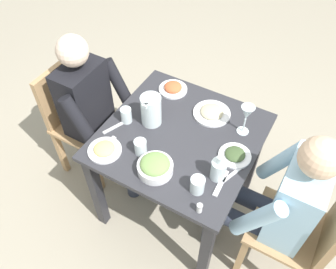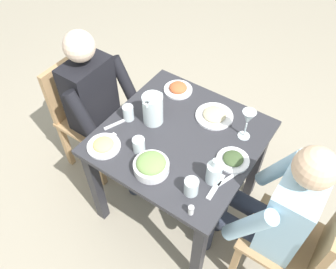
{
  "view_description": "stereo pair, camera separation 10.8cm",
  "coord_description": "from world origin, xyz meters",
  "px_view_note": "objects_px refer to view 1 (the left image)",
  "views": [
    {
      "loc": [
        -1.16,
        -0.58,
        2.23
      ],
      "look_at": [
        -0.04,
        0.06,
        0.76
      ],
      "focal_mm": 36.7,
      "sensor_mm": 36.0,
      "label": 1
    },
    {
      "loc": [
        -1.1,
        -0.67,
        2.23
      ],
      "look_at": [
        -0.04,
        0.06,
        0.76
      ],
      "focal_mm": 36.7,
      "sensor_mm": 36.0,
      "label": 2
    }
  ],
  "objects_px": {
    "wine_glass": "(247,114)",
    "water_glass_far_left": "(197,185)",
    "plate_dolmas": "(235,155)",
    "water_glass_by_pitcher": "(126,115)",
    "dining_table": "(180,149)",
    "diner_far": "(97,111)",
    "plate_fries": "(105,149)",
    "chair_far": "(77,116)",
    "water_pitcher": "(151,110)",
    "chair_near": "(306,232)",
    "salt_shaker": "(200,208)",
    "diner_near": "(275,201)",
    "plate_rice_curry": "(173,88)",
    "salad_bowl": "(155,166)",
    "plate_beans": "(212,112)",
    "oil_carafe": "(218,170)",
    "water_glass_near_left": "(140,147)"
  },
  "relations": [
    {
      "from": "water_pitcher",
      "to": "plate_fries",
      "type": "distance_m",
      "value": 0.35
    },
    {
      "from": "chair_far",
      "to": "plate_fries",
      "type": "height_order",
      "value": "chair_far"
    },
    {
      "from": "diner_far",
      "to": "oil_carafe",
      "type": "distance_m",
      "value": 0.94
    },
    {
      "from": "diner_near",
      "to": "diner_far",
      "type": "bearing_deg",
      "value": 86.64
    },
    {
      "from": "chair_far",
      "to": "water_pitcher",
      "type": "bearing_deg",
      "value": -88.52
    },
    {
      "from": "chair_far",
      "to": "chair_near",
      "type": "bearing_deg",
      "value": -92.52
    },
    {
      "from": "plate_dolmas",
      "to": "plate_fries",
      "type": "relative_size",
      "value": 0.95
    },
    {
      "from": "diner_far",
      "to": "plate_beans",
      "type": "distance_m",
      "value": 0.75
    },
    {
      "from": "dining_table",
      "to": "water_glass_by_pitcher",
      "type": "distance_m",
      "value": 0.38
    },
    {
      "from": "diner_near",
      "to": "plate_beans",
      "type": "relative_size",
      "value": 5.21
    },
    {
      "from": "plate_dolmas",
      "to": "wine_glass",
      "type": "relative_size",
      "value": 0.91
    },
    {
      "from": "chair_far",
      "to": "water_pitcher",
      "type": "height_order",
      "value": "water_pitcher"
    },
    {
      "from": "chair_far",
      "to": "plate_rice_curry",
      "type": "relative_size",
      "value": 4.8
    },
    {
      "from": "plate_fries",
      "to": "water_pitcher",
      "type": "bearing_deg",
      "value": -18.36
    },
    {
      "from": "diner_near",
      "to": "plate_rice_curry",
      "type": "height_order",
      "value": "diner_near"
    },
    {
      "from": "plate_rice_curry",
      "to": "chair_far",
      "type": "bearing_deg",
      "value": 118.56
    },
    {
      "from": "water_glass_far_left",
      "to": "chair_far",
      "type": "bearing_deg",
      "value": 75.47
    },
    {
      "from": "plate_dolmas",
      "to": "water_glass_by_pitcher",
      "type": "height_order",
      "value": "water_glass_by_pitcher"
    },
    {
      "from": "diner_near",
      "to": "wine_glass",
      "type": "bearing_deg",
      "value": 48.01
    },
    {
      "from": "salt_shaker",
      "to": "chair_near",
      "type": "bearing_deg",
      "value": -59.1
    },
    {
      "from": "diner_far",
      "to": "plate_beans",
      "type": "height_order",
      "value": "diner_far"
    },
    {
      "from": "diner_far",
      "to": "water_glass_by_pitcher",
      "type": "xyz_separation_m",
      "value": [
        -0.05,
        -0.28,
        0.15
      ]
    },
    {
      "from": "chair_near",
      "to": "salt_shaker",
      "type": "xyz_separation_m",
      "value": [
        -0.3,
        0.51,
        0.28
      ]
    },
    {
      "from": "dining_table",
      "to": "salad_bowl",
      "type": "xyz_separation_m",
      "value": [
        -0.29,
        -0.01,
        0.17
      ]
    },
    {
      "from": "water_glass_far_left",
      "to": "oil_carafe",
      "type": "xyz_separation_m",
      "value": [
        0.13,
        -0.05,
        0.01
      ]
    },
    {
      "from": "water_glass_near_left",
      "to": "salt_shaker",
      "type": "distance_m",
      "value": 0.47
    },
    {
      "from": "water_glass_far_left",
      "to": "water_glass_near_left",
      "type": "relative_size",
      "value": 1.04
    },
    {
      "from": "diner_near",
      "to": "wine_glass",
      "type": "distance_m",
      "value": 0.49
    },
    {
      "from": "salad_bowl",
      "to": "plate_beans",
      "type": "bearing_deg",
      "value": -8.56
    },
    {
      "from": "chair_far",
      "to": "plate_dolmas",
      "type": "bearing_deg",
      "value": -89.21
    },
    {
      "from": "water_pitcher",
      "to": "salt_shaker",
      "type": "xyz_separation_m",
      "value": [
        -0.39,
        -0.51,
        -0.07
      ]
    },
    {
      "from": "plate_dolmas",
      "to": "plate_rice_curry",
      "type": "height_order",
      "value": "plate_rice_curry"
    },
    {
      "from": "water_glass_near_left",
      "to": "wine_glass",
      "type": "xyz_separation_m",
      "value": [
        0.42,
        -0.43,
        0.1
      ]
    },
    {
      "from": "water_pitcher",
      "to": "plate_fries",
      "type": "relative_size",
      "value": 1.02
    },
    {
      "from": "chair_near",
      "to": "diner_near",
      "type": "relative_size",
      "value": 0.75
    },
    {
      "from": "dining_table",
      "to": "plate_fries",
      "type": "distance_m",
      "value": 0.46
    },
    {
      "from": "dining_table",
      "to": "diner_far",
      "type": "xyz_separation_m",
      "value": [
        -0.01,
        0.61,
        0.03
      ]
    },
    {
      "from": "diner_far",
      "to": "salt_shaker",
      "type": "xyz_separation_m",
      "value": [
        -0.38,
        -0.92,
        0.13
      ]
    },
    {
      "from": "plate_fries",
      "to": "chair_far",
      "type": "bearing_deg",
      "value": 59.24
    },
    {
      "from": "chair_near",
      "to": "salad_bowl",
      "type": "relative_size",
      "value": 4.68
    },
    {
      "from": "water_pitcher",
      "to": "water_glass_near_left",
      "type": "xyz_separation_m",
      "value": [
        -0.23,
        -0.07,
        -0.05
      ]
    },
    {
      "from": "diner_near",
      "to": "water_glass_by_pitcher",
      "type": "relative_size",
      "value": 12.35
    },
    {
      "from": "chair_near",
      "to": "water_pitcher",
      "type": "height_order",
      "value": "water_pitcher"
    },
    {
      "from": "water_glass_by_pitcher",
      "to": "oil_carafe",
      "type": "distance_m",
      "value": 0.64
    },
    {
      "from": "salt_shaker",
      "to": "wine_glass",
      "type": "bearing_deg",
      "value": 0.95
    },
    {
      "from": "wine_glass",
      "to": "water_glass_far_left",
      "type": "bearing_deg",
      "value": 173.8
    },
    {
      "from": "water_glass_far_left",
      "to": "oil_carafe",
      "type": "bearing_deg",
      "value": -23.65
    },
    {
      "from": "water_glass_by_pitcher",
      "to": "salad_bowl",
      "type": "bearing_deg",
      "value": -124.09
    },
    {
      "from": "dining_table",
      "to": "salt_shaker",
      "type": "height_order",
      "value": "salt_shaker"
    },
    {
      "from": "dining_table",
      "to": "oil_carafe",
      "type": "bearing_deg",
      "value": -117.52
    }
  ]
}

